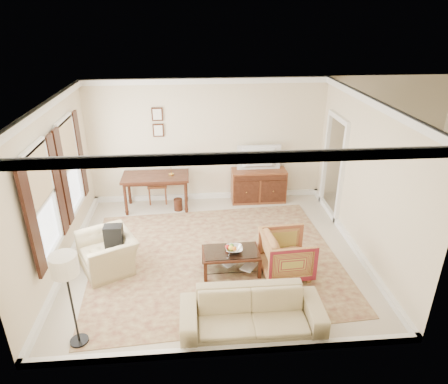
{
  "coord_description": "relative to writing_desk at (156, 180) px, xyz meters",
  "views": [
    {
      "loc": [
        -0.37,
        -6.45,
        4.29
      ],
      "look_at": [
        0.2,
        0.3,
        1.15
      ],
      "focal_mm": 32.0,
      "sensor_mm": 36.0,
      "label": 1
    }
  ],
  "objects": [
    {
      "name": "room_shell",
      "position": [
        1.22,
        -2.02,
        1.76
      ],
      "size": [
        5.51,
        5.01,
        2.91
      ],
      "color": "beige",
      "rests_on": "ground"
    },
    {
      "name": "annex_bedroom",
      "position": [
        5.71,
        -0.87,
        -0.37
      ],
      "size": [
        3.0,
        2.7,
        2.9
      ],
      "color": "beige",
      "rests_on": "ground"
    },
    {
      "name": "window_front",
      "position": [
        -1.48,
        -2.72,
        0.84
      ],
      "size": [
        0.12,
        1.56,
        1.8
      ],
      "primitive_type": null,
      "color": "#CCB284",
      "rests_on": "room_shell"
    },
    {
      "name": "window_rear",
      "position": [
        -1.48,
        -1.12,
        0.84
      ],
      "size": [
        0.12,
        1.56,
        1.8
      ],
      "primitive_type": null,
      "color": "#CCB284",
      "rests_on": "room_shell"
    },
    {
      "name": "doorway",
      "position": [
        3.93,
        -0.52,
        0.36
      ],
      "size": [
        0.1,
        1.12,
        2.25
      ],
      "primitive_type": null,
      "color": "white",
      "rests_on": "room_shell"
    },
    {
      "name": "rug",
      "position": [
        1.21,
        -2.22,
        -0.71
      ],
      "size": [
        4.76,
        4.15,
        0.01
      ],
      "primitive_type": "cube",
      "rotation": [
        0.0,
        0.0,
        0.06
      ],
      "color": "#5B201E",
      "rests_on": "room_shell"
    },
    {
      "name": "writing_desk",
      "position": [
        0.0,
        0.0,
        0.0
      ],
      "size": [
        1.51,
        0.75,
        0.82
      ],
      "color": "#431F13",
      "rests_on": "room_shell"
    },
    {
      "name": "desk_chair",
      "position": [
        -0.0,
        0.35,
        -0.19
      ],
      "size": [
        0.55,
        0.55,
        1.05
      ],
      "primitive_type": null,
      "rotation": [
        0.0,
        0.0,
        -0.25
      ],
      "color": "brown",
      "rests_on": "room_shell"
    },
    {
      "name": "desk_lamp",
      "position": [
        0.36,
        0.0,
        0.36
      ],
      "size": [
        0.32,
        0.32,
        0.5
      ],
      "primitive_type": null,
      "color": "silver",
      "rests_on": "writing_desk"
    },
    {
      "name": "framed_prints",
      "position": [
        0.1,
        0.45,
        1.23
      ],
      "size": [
        0.25,
        0.04,
        0.68
      ],
      "primitive_type": null,
      "color": "#431F13",
      "rests_on": "room_shell"
    },
    {
      "name": "sideboard",
      "position": [
        2.41,
        0.2,
        -0.32
      ],
      "size": [
        1.29,
        0.5,
        0.8
      ],
      "primitive_type": "cube",
      "color": "brown",
      "rests_on": "room_shell"
    },
    {
      "name": "tv",
      "position": [
        2.41,
        0.18,
        0.57
      ],
      "size": [
        0.98,
        0.56,
        0.13
      ],
      "primitive_type": "imported",
      "rotation": [
        0.0,
        0.0,
        3.14
      ],
      "color": "black",
      "rests_on": "sideboard"
    },
    {
      "name": "coffee_table",
      "position": [
        1.46,
        -2.61,
        -0.4
      ],
      "size": [
        1.01,
        0.6,
        0.42
      ],
      "rotation": [
        0.0,
        0.0,
        0.02
      ],
      "color": "#431F13",
      "rests_on": "room_shell"
    },
    {
      "name": "fruit_bowl",
      "position": [
        1.52,
        -2.62,
        -0.24
      ],
      "size": [
        0.42,
        0.42,
        0.1
      ],
      "primitive_type": "imported",
      "color": "silver",
      "rests_on": "coffee_table"
    },
    {
      "name": "book_a",
      "position": [
        1.31,
        -2.64,
        -0.55
      ],
      "size": [
        0.25,
        0.19,
        0.38
      ],
      "primitive_type": "imported",
      "rotation": [
        0.0,
        0.0,
        0.59
      ],
      "color": "brown",
      "rests_on": "coffee_table"
    },
    {
      "name": "book_b",
      "position": [
        1.68,
        -2.68,
        -0.55
      ],
      "size": [
        0.24,
        0.19,
        0.38
      ],
      "primitive_type": "imported",
      "rotation": [
        0.0,
        0.0,
        -0.63
      ],
      "color": "brown",
      "rests_on": "coffee_table"
    },
    {
      "name": "striped_armchair",
      "position": [
        2.43,
        -2.75,
        -0.29
      ],
      "size": [
        0.83,
        0.88,
        0.86
      ],
      "primitive_type": "imported",
      "rotation": [
        0.0,
        0.0,
        1.63
      ],
      "color": "maroon",
      "rests_on": "room_shell"
    },
    {
      "name": "club_armchair",
      "position": [
        -0.71,
        -2.33,
        -0.27
      ],
      "size": [
        1.04,
        1.2,
        0.88
      ],
      "primitive_type": "imported",
      "rotation": [
        0.0,
        0.0,
        -1.1
      ],
      "color": "tan",
      "rests_on": "room_shell"
    },
    {
      "name": "backpack",
      "position": [
        -0.58,
        -2.28,
        -0.03
      ],
      "size": [
        0.36,
        0.39,
        0.4
      ],
      "primitive_type": "cube",
      "rotation": [
        0.0,
        0.0,
        -0.97
      ],
      "color": "black",
      "rests_on": "club_armchair"
    },
    {
      "name": "sofa",
      "position": [
        1.62,
        -4.06,
        -0.31
      ],
      "size": [
        2.05,
        0.61,
        0.8
      ],
      "primitive_type": "imported",
      "rotation": [
        0.0,
        0.0,
        -0.0
      ],
      "color": "tan",
      "rests_on": "room_shell"
    },
    {
      "name": "floor_lamp",
      "position": [
        -0.83,
        -4.1,
        0.49
      ],
      "size": [
        0.36,
        0.36,
        1.45
      ],
      "color": "black",
      "rests_on": "room_shell"
    }
  ]
}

